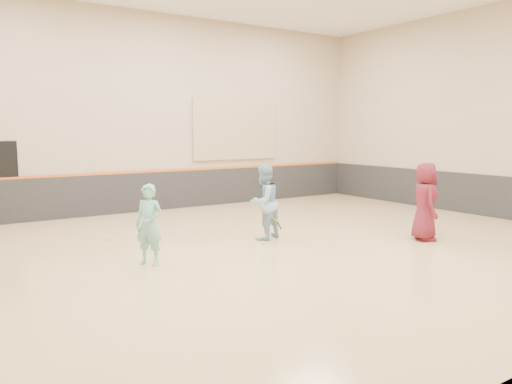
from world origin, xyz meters
TOP-DOWN VIEW (x-y plane):
  - room at (0.00, 0.00)m, footprint 15.04×12.04m
  - wainscot_back at (0.00, 5.97)m, footprint 14.90×0.04m
  - wainscot_right at (7.47, 0.00)m, footprint 0.04×11.90m
  - accent_stripe at (0.00, 5.96)m, footprint 14.90×0.03m
  - acoustic_panel at (2.80, 5.95)m, footprint 3.20×0.08m
  - girl at (-2.62, 0.08)m, footprint 0.62×0.65m
  - instructor at (0.37, 0.71)m, footprint 0.99×0.87m
  - young_man at (3.37, -1.36)m, footprint 0.93×1.03m
  - held_racket at (0.54, 0.55)m, footprint 0.34×0.34m
  - spare_racket at (-2.56, 2.51)m, footprint 0.70×0.70m
  - ball_under_racket at (0.07, 0.30)m, footprint 0.07×0.07m
  - ball_in_hand at (3.49, -1.49)m, footprint 0.07×0.07m
  - ball_beside_spare at (-1.74, 2.80)m, footprint 0.07×0.07m

SIDE VIEW (x-z plane):
  - ball_under_racket at x=0.07m, z-range 0.00..0.07m
  - ball_beside_spare at x=-1.74m, z-range 0.00..0.07m
  - spare_racket at x=-2.56m, z-range 0.00..0.16m
  - held_racket at x=0.54m, z-range 0.29..0.82m
  - wainscot_back at x=0.00m, z-range 0.00..1.20m
  - wainscot_right at x=7.47m, z-range 0.00..1.20m
  - girl at x=-2.62m, z-range 0.00..1.51m
  - room at x=0.00m, z-range -2.30..3.92m
  - instructor at x=0.37m, z-range 0.00..1.71m
  - young_man at x=3.37m, z-range 0.00..1.77m
  - ball_in_hand at x=3.49m, z-range 1.14..1.21m
  - accent_stripe at x=0.00m, z-range 1.19..1.25m
  - acoustic_panel at x=2.80m, z-range 1.50..3.50m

